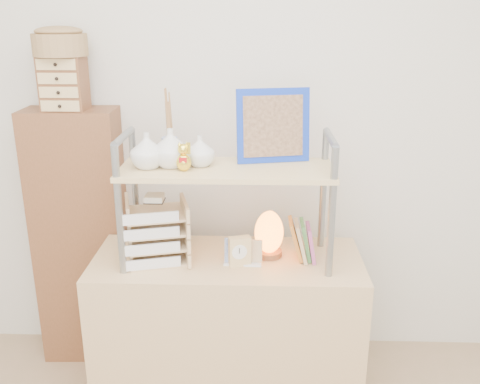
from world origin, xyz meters
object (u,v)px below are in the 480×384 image
object	(u,v)px
cabinet	(81,238)
salt_lamp	(269,233)
desk	(228,331)
letter_tray	(157,234)

from	to	relation	value
cabinet	salt_lamp	distance (m)	1.04
desk	cabinet	size ratio (longest dim) A/B	0.89
cabinet	salt_lamp	xyz separation A→B (m)	(0.97, -0.34, 0.18)
desk	salt_lamp	size ratio (longest dim) A/B	5.62
cabinet	salt_lamp	world-z (taller)	cabinet
cabinet	letter_tray	distance (m)	0.65
cabinet	letter_tray	size ratio (longest dim) A/B	4.42
cabinet	letter_tray	world-z (taller)	cabinet
cabinet	desk	bearing A→B (deg)	-27.27
letter_tray	salt_lamp	world-z (taller)	letter_tray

